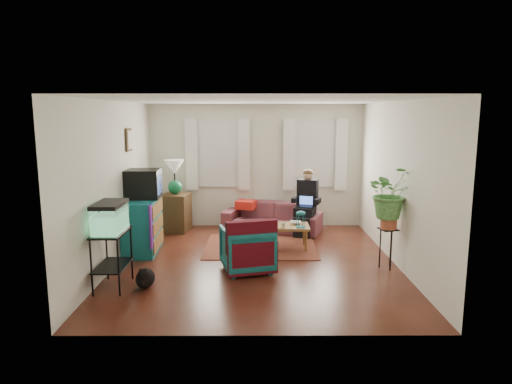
{
  "coord_description": "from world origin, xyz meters",
  "views": [
    {
      "loc": [
        -0.02,
        -7.16,
        2.41
      ],
      "look_at": [
        0.0,
        0.4,
        1.1
      ],
      "focal_mm": 32.0,
      "sensor_mm": 36.0,
      "label": 1
    }
  ],
  "objects_px": {
    "side_table": "(176,213)",
    "coffee_table": "(280,237)",
    "dresser": "(142,225)",
    "aquarium_stand": "(112,260)",
    "armchair": "(247,247)",
    "sofa": "(272,212)",
    "plant_stand": "(387,248)"
  },
  "relations": [
    {
      "from": "side_table",
      "to": "coffee_table",
      "type": "height_order",
      "value": "side_table"
    },
    {
      "from": "side_table",
      "to": "plant_stand",
      "type": "height_order",
      "value": "side_table"
    },
    {
      "from": "sofa",
      "to": "side_table",
      "type": "height_order",
      "value": "same"
    },
    {
      "from": "side_table",
      "to": "plant_stand",
      "type": "relative_size",
      "value": 1.21
    },
    {
      "from": "side_table",
      "to": "dresser",
      "type": "bearing_deg",
      "value": -103.45
    },
    {
      "from": "dresser",
      "to": "plant_stand",
      "type": "distance_m",
      "value": 4.14
    },
    {
      "from": "aquarium_stand",
      "to": "plant_stand",
      "type": "height_order",
      "value": "aquarium_stand"
    },
    {
      "from": "aquarium_stand",
      "to": "plant_stand",
      "type": "distance_m",
      "value": 4.13
    },
    {
      "from": "dresser",
      "to": "plant_stand",
      "type": "relative_size",
      "value": 1.63
    },
    {
      "from": "dresser",
      "to": "coffee_table",
      "type": "xyz_separation_m",
      "value": [
        2.43,
        0.2,
        -0.26
      ]
    },
    {
      "from": "side_table",
      "to": "dresser",
      "type": "relative_size",
      "value": 0.74
    },
    {
      "from": "sofa",
      "to": "dresser",
      "type": "height_order",
      "value": "dresser"
    },
    {
      "from": "side_table",
      "to": "dresser",
      "type": "distance_m",
      "value": 1.46
    },
    {
      "from": "dresser",
      "to": "coffee_table",
      "type": "height_order",
      "value": "dresser"
    },
    {
      "from": "side_table",
      "to": "aquarium_stand",
      "type": "height_order",
      "value": "aquarium_stand"
    },
    {
      "from": "dresser",
      "to": "aquarium_stand",
      "type": "xyz_separation_m",
      "value": [
        -0.01,
        -1.68,
        -0.07
      ]
    },
    {
      "from": "side_table",
      "to": "armchair",
      "type": "bearing_deg",
      "value": -57.91
    },
    {
      "from": "armchair",
      "to": "aquarium_stand",
      "type": "bearing_deg",
      "value": 5.59
    },
    {
      "from": "plant_stand",
      "to": "aquarium_stand",
      "type": "bearing_deg",
      "value": -168.99
    },
    {
      "from": "armchair",
      "to": "plant_stand",
      "type": "relative_size",
      "value": 1.18
    },
    {
      "from": "side_table",
      "to": "plant_stand",
      "type": "bearing_deg",
      "value": -32.05
    },
    {
      "from": "coffee_table",
      "to": "armchair",
      "type": "bearing_deg",
      "value": -114.37
    },
    {
      "from": "sofa",
      "to": "plant_stand",
      "type": "bearing_deg",
      "value": -34.91
    },
    {
      "from": "coffee_table",
      "to": "plant_stand",
      "type": "bearing_deg",
      "value": -32.6
    },
    {
      "from": "armchair",
      "to": "side_table",
      "type": "bearing_deg",
      "value": -72.85
    },
    {
      "from": "dresser",
      "to": "armchair",
      "type": "distance_m",
      "value": 2.1
    },
    {
      "from": "side_table",
      "to": "aquarium_stand",
      "type": "relative_size",
      "value": 0.97
    },
    {
      "from": "sofa",
      "to": "side_table",
      "type": "bearing_deg",
      "value": -160.41
    },
    {
      "from": "sofa",
      "to": "coffee_table",
      "type": "bearing_deg",
      "value": -66.52
    },
    {
      "from": "sofa",
      "to": "dresser",
      "type": "relative_size",
      "value": 1.9
    },
    {
      "from": "armchair",
      "to": "plant_stand",
      "type": "height_order",
      "value": "armchair"
    },
    {
      "from": "sofa",
      "to": "armchair",
      "type": "relative_size",
      "value": 2.61
    }
  ]
}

